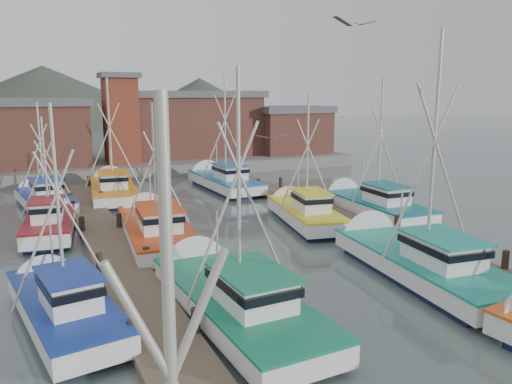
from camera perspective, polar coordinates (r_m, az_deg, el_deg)
name	(u,v)px	position (r m, az deg, el deg)	size (l,w,h in m)	color
ground	(322,291)	(20.77, 7.59, -11.13)	(260.00, 260.00, 0.00)	#4A5955
dock_left	(128,279)	(21.87, -14.39, -9.63)	(2.30, 46.00, 1.50)	#4D3B2F
dock_right	(393,239)	(27.75, 15.44, -5.19)	(2.30, 46.00, 1.50)	#4D3B2F
quay	(136,163)	(54.65, -13.58, 3.29)	(44.00, 16.00, 1.20)	slate
shed_left	(18,132)	(51.28, -25.51, 6.21)	(12.72, 8.48, 6.20)	brown
shed_center	(189,122)	(55.72, -7.66, 7.88)	(14.84, 9.54, 6.90)	brown
shed_right	(290,129)	(57.30, 3.92, 7.19)	(8.48, 6.36, 5.20)	brown
lookout_tower	(121,118)	(49.92, -15.19, 8.20)	(3.60, 3.60, 8.50)	maroon
distant_hills	(14,125)	(138.98, -25.89, 6.89)	(175.00, 140.00, 42.00)	#3F473B
boat_4	(230,297)	(18.27, -2.99, -11.94)	(3.94, 10.20, 9.65)	#111938
boat_5	(414,260)	(23.13, 17.61, -7.39)	(4.53, 10.67, 11.34)	#111938
boat_6	(62,305)	(18.93, -21.32, -11.89)	(3.71, 8.40, 8.20)	#111938
boat_8	(155,229)	(27.56, -11.49, -4.11)	(3.92, 10.19, 8.33)	#111938
boat_9	(303,212)	(30.84, 5.35, -2.28)	(4.09, 8.82, 8.60)	#111938
boat_10	(51,222)	(30.64, -22.40, -3.20)	(3.35, 8.19, 7.23)	#111938
boat_11	(370,204)	(33.60, 12.93, -1.39)	(3.94, 9.48, 9.67)	#111938
boat_12	(113,189)	(39.65, -16.08, 0.36)	(4.01, 10.06, 9.84)	#111938
boat_13	(222,181)	(41.69, -3.90, 1.30)	(4.25, 10.07, 10.58)	#111938
boat_14	(43,199)	(37.50, -23.17, -0.73)	(3.89, 8.95, 7.99)	#111938
gull_near	(355,23)	(14.09, 11.30, 18.40)	(1.53, 0.66, 0.24)	gray
gull_far	(271,137)	(22.29, 1.74, 6.30)	(1.55, 0.62, 0.24)	gray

